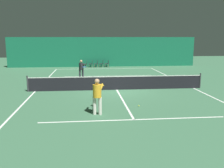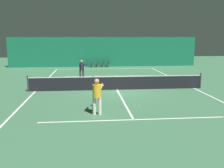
{
  "view_description": "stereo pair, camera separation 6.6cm",
  "coord_description": "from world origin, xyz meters",
  "px_view_note": "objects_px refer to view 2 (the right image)",
  "views": [
    {
      "loc": [
        -1.99,
        -16.69,
        3.53
      ],
      "look_at": [
        -0.63,
        -2.99,
        0.97
      ],
      "focal_mm": 40.0,
      "sensor_mm": 36.0,
      "label": 1
    },
    {
      "loc": [
        -1.92,
        -16.7,
        3.53
      ],
      "look_at": [
        -0.63,
        -2.99,
        0.97
      ],
      "focal_mm": 40.0,
      "sensor_mm": 36.0,
      "label": 2
    }
  ],
  "objects_px": {
    "courtside_chair_3": "(103,63)",
    "courtside_chair_4": "(108,63)",
    "courtside_chair_1": "(92,63)",
    "tennis_ball": "(139,106)",
    "tennis_net": "(117,82)",
    "player_far": "(82,68)",
    "courtside_chair_2": "(97,63)",
    "courtside_chair_0": "(86,63)",
    "player_near": "(97,94)"
  },
  "relations": [
    {
      "from": "courtside_chair_1",
      "to": "tennis_ball",
      "type": "distance_m",
      "value": 17.98
    },
    {
      "from": "player_far",
      "to": "courtside_chair_2",
      "type": "height_order",
      "value": "player_far"
    },
    {
      "from": "player_near",
      "to": "courtside_chair_2",
      "type": "distance_m",
      "value": 19.0
    },
    {
      "from": "courtside_chair_0",
      "to": "courtside_chair_2",
      "type": "xyz_separation_m",
      "value": [
        1.3,
        0.0,
        0.0
      ]
    },
    {
      "from": "courtside_chair_2",
      "to": "courtside_chair_3",
      "type": "distance_m",
      "value": 0.65
    },
    {
      "from": "courtside_chair_0",
      "to": "tennis_ball",
      "type": "relative_size",
      "value": 12.73
    },
    {
      "from": "courtside_chair_0",
      "to": "courtside_chair_1",
      "type": "distance_m",
      "value": 0.65
    },
    {
      "from": "courtside_chair_1",
      "to": "courtside_chair_4",
      "type": "height_order",
      "value": "same"
    },
    {
      "from": "tennis_net",
      "to": "player_far",
      "type": "distance_m",
      "value": 5.34
    },
    {
      "from": "courtside_chair_0",
      "to": "tennis_ball",
      "type": "height_order",
      "value": "courtside_chair_0"
    },
    {
      "from": "courtside_chair_2",
      "to": "tennis_net",
      "type": "bearing_deg",
      "value": 3.65
    },
    {
      "from": "player_near",
      "to": "courtside_chair_2",
      "type": "relative_size",
      "value": 2.02
    },
    {
      "from": "courtside_chair_1",
      "to": "courtside_chair_3",
      "type": "height_order",
      "value": "same"
    },
    {
      "from": "player_far",
      "to": "player_near",
      "type": "bearing_deg",
      "value": -11.38
    },
    {
      "from": "player_far",
      "to": "courtside_chair_2",
      "type": "bearing_deg",
      "value": 152.79
    },
    {
      "from": "tennis_net",
      "to": "courtside_chair_4",
      "type": "bearing_deg",
      "value": 88.14
    },
    {
      "from": "courtside_chair_1",
      "to": "tennis_ball",
      "type": "height_order",
      "value": "courtside_chair_1"
    },
    {
      "from": "player_near",
      "to": "courtside_chair_3",
      "type": "relative_size",
      "value": 2.02
    },
    {
      "from": "courtside_chair_3",
      "to": "tennis_ball",
      "type": "xyz_separation_m",
      "value": [
        0.86,
        -17.84,
        -0.45
      ]
    },
    {
      "from": "courtside_chair_1",
      "to": "tennis_net",
      "type": "bearing_deg",
      "value": 6.38
    },
    {
      "from": "player_near",
      "to": "courtside_chair_4",
      "type": "relative_size",
      "value": 2.02
    },
    {
      "from": "tennis_ball",
      "to": "courtside_chair_1",
      "type": "bearing_deg",
      "value": 96.92
    },
    {
      "from": "player_far",
      "to": "courtside_chair_4",
      "type": "xyz_separation_m",
      "value": [
        2.94,
        8.83,
        -0.48
      ]
    },
    {
      "from": "tennis_net",
      "to": "courtside_chair_2",
      "type": "xyz_separation_m",
      "value": [
        -0.86,
        13.53,
        -0.03
      ]
    },
    {
      "from": "courtside_chair_3",
      "to": "courtside_chair_4",
      "type": "bearing_deg",
      "value": 90.0
    },
    {
      "from": "player_near",
      "to": "courtside_chair_3",
      "type": "xyz_separation_m",
      "value": [
        1.34,
        18.98,
        -0.5
      ]
    },
    {
      "from": "player_far",
      "to": "courtside_chair_3",
      "type": "relative_size",
      "value": 1.98
    },
    {
      "from": "player_near",
      "to": "courtside_chair_0",
      "type": "bearing_deg",
      "value": 14.8
    },
    {
      "from": "tennis_net",
      "to": "courtside_chair_1",
      "type": "distance_m",
      "value": 13.61
    },
    {
      "from": "courtside_chair_3",
      "to": "courtside_chair_4",
      "type": "relative_size",
      "value": 1.0
    },
    {
      "from": "player_near",
      "to": "player_far",
      "type": "relative_size",
      "value": 1.02
    },
    {
      "from": "tennis_net",
      "to": "tennis_ball",
      "type": "bearing_deg",
      "value": -81.39
    },
    {
      "from": "courtside_chair_0",
      "to": "player_far",
      "type": "bearing_deg",
      "value": -2.18
    },
    {
      "from": "tennis_net",
      "to": "player_far",
      "type": "bearing_deg",
      "value": 118.01
    },
    {
      "from": "courtside_chair_0",
      "to": "courtside_chair_4",
      "type": "bearing_deg",
      "value": 90.0
    },
    {
      "from": "courtside_chair_0",
      "to": "courtside_chair_2",
      "type": "distance_m",
      "value": 1.3
    },
    {
      "from": "tennis_ball",
      "to": "player_far",
      "type": "bearing_deg",
      "value": 109.28
    },
    {
      "from": "courtside_chair_3",
      "to": "courtside_chair_4",
      "type": "distance_m",
      "value": 0.65
    },
    {
      "from": "tennis_net",
      "to": "player_far",
      "type": "relative_size",
      "value": 7.23
    },
    {
      "from": "tennis_net",
      "to": "courtside_chair_0",
      "type": "relative_size",
      "value": 14.29
    },
    {
      "from": "courtside_chair_4",
      "to": "courtside_chair_1",
      "type": "bearing_deg",
      "value": -90.0
    },
    {
      "from": "player_near",
      "to": "courtside_chair_1",
      "type": "relative_size",
      "value": 2.02
    },
    {
      "from": "courtside_chair_0",
      "to": "courtside_chair_4",
      "type": "distance_m",
      "value": 2.6
    },
    {
      "from": "courtside_chair_1",
      "to": "courtside_chair_3",
      "type": "relative_size",
      "value": 1.0
    },
    {
      "from": "courtside_chair_3",
      "to": "tennis_net",
      "type": "bearing_deg",
      "value": 0.89
    },
    {
      "from": "tennis_net",
      "to": "courtside_chair_3",
      "type": "height_order",
      "value": "tennis_net"
    },
    {
      "from": "courtside_chair_4",
      "to": "player_far",
      "type": "bearing_deg",
      "value": -18.41
    },
    {
      "from": "courtside_chair_4",
      "to": "tennis_ball",
      "type": "bearing_deg",
      "value": 0.68
    },
    {
      "from": "courtside_chair_2",
      "to": "tennis_ball",
      "type": "relative_size",
      "value": 12.73
    },
    {
      "from": "tennis_net",
      "to": "player_near",
      "type": "distance_m",
      "value": 5.69
    }
  ]
}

